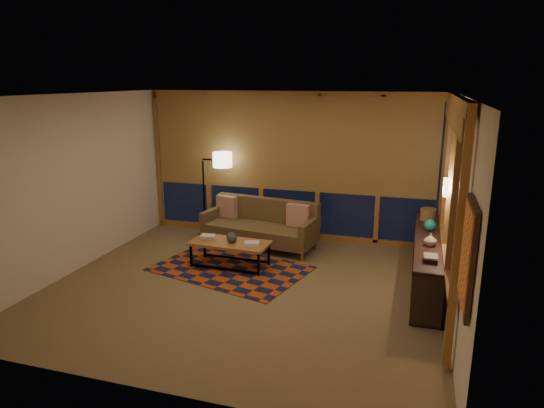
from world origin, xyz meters
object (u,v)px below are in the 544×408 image
(sofa, at_px, (260,225))
(floor_lamp, at_px, (204,194))
(coffee_table, at_px, (230,254))
(bookshelf, at_px, (428,260))

(sofa, height_order, floor_lamp, floor_lamp)
(sofa, distance_m, floor_lamp, 1.29)
(coffee_table, bearing_deg, sofa, 83.70)
(sofa, height_order, coffee_table, sofa)
(sofa, xyz_separation_m, floor_lamp, (-1.19, 0.29, 0.40))
(floor_lamp, relative_size, bookshelf, 0.58)
(coffee_table, bearing_deg, floor_lamp, 130.12)
(sofa, bearing_deg, bookshelf, -7.64)
(coffee_table, bearing_deg, bookshelf, 6.42)
(sofa, xyz_separation_m, bookshelf, (2.84, -0.80, -0.06))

